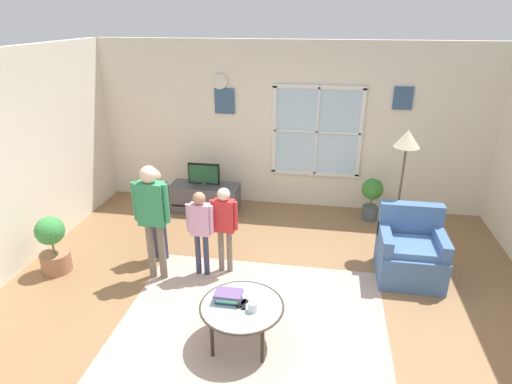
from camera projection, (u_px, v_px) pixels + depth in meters
The scene contains 18 objects.
ground_plane at pixel (260, 313), 4.66m from camera, with size 6.84×6.49×0.02m, color olive.
back_wall at pixel (290, 126), 6.86m from camera, with size 6.24×0.17×2.67m.
area_rug at pixel (253, 321), 4.51m from camera, with size 2.78×2.29×0.01m, color tan.
tv_stand at pixel (205, 198), 6.98m from camera, with size 1.11×0.46×0.45m.
television at pixel (204, 174), 6.82m from camera, with size 0.51×0.08×0.37m.
armchair at pixel (410, 253), 5.19m from camera, with size 0.76×0.74×0.87m.
coffee_table at pixel (242, 308), 4.09m from camera, with size 0.82×0.82×0.44m.
book_stack at pixel (229, 296), 4.13m from camera, with size 0.27×0.19×0.10m.
cup at pixel (253, 307), 3.99m from camera, with size 0.09×0.09×0.09m, color white.
remote_near_books at pixel (244, 304), 4.08m from camera, with size 0.04×0.14×0.02m, color black.
remote_near_cup at pixel (242, 304), 4.09m from camera, with size 0.04×0.14×0.02m, color black.
person_green_shirt at pixel (152, 210), 4.93m from camera, with size 0.44×0.20×1.46m.
person_red_shirt at pixel (224, 221), 5.13m from camera, with size 0.34×0.16×1.13m.
person_pink_shirt at pixel (200, 224), 5.08m from camera, with size 0.33×0.15×1.11m.
person_black_shirt at pixel (157, 204), 5.40m from camera, with size 0.38×0.17×1.25m.
potted_plant_by_window at pixel (372, 195), 6.62m from camera, with size 0.33×0.33×0.68m.
potted_plant_corner at pixel (53, 244), 5.27m from camera, with size 0.36×0.36×0.74m.
floor_lamp at pixel (406, 152), 5.32m from camera, with size 0.32×0.32×1.70m.
Camera 1 is at (0.58, -3.73, 3.02)m, focal length 29.87 mm.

